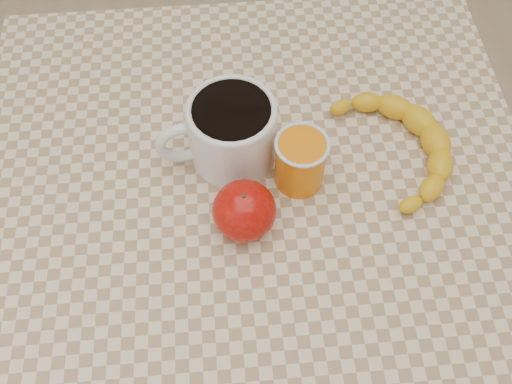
{
  "coord_description": "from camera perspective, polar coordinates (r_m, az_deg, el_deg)",
  "views": [
    {
      "loc": [
        -0.03,
        -0.4,
        1.43
      ],
      "look_at": [
        0.0,
        0.0,
        0.77
      ],
      "focal_mm": 40.0,
      "sensor_mm": 36.0,
      "label": 1
    }
  ],
  "objects": [
    {
      "name": "ground",
      "position": [
        1.49,
        -0.0,
        -15.4
      ],
      "size": [
        3.0,
        3.0,
        0.0
      ],
      "primitive_type": "plane",
      "color": "tan",
      "rests_on": "ground"
    },
    {
      "name": "coffee_mug",
      "position": [
        0.79,
        -2.62,
        6.17
      ],
      "size": [
        0.18,
        0.14,
        0.1
      ],
      "color": "silver",
      "rests_on": "table"
    },
    {
      "name": "banana",
      "position": [
        0.84,
        14.13,
        4.57
      ],
      "size": [
        0.27,
        0.32,
        0.04
      ],
      "primitive_type": null,
      "rotation": [
        0.0,
        0.0,
        0.19
      ],
      "color": "gold",
      "rests_on": "table"
    },
    {
      "name": "table",
      "position": [
        0.87,
        -0.0,
        -3.59
      ],
      "size": [
        0.8,
        0.8,
        0.75
      ],
      "color": "beige",
      "rests_on": "ground"
    },
    {
      "name": "apple",
      "position": [
        0.74,
        -1.18,
        -1.86
      ],
      "size": [
        0.11,
        0.11,
        0.08
      ],
      "color": "#880504",
      "rests_on": "table"
    },
    {
      "name": "orange_juice_glass",
      "position": [
        0.77,
        4.47,
        3.11
      ],
      "size": [
        0.07,
        0.07,
        0.09
      ],
      "color": "orange",
      "rests_on": "table"
    }
  ]
}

